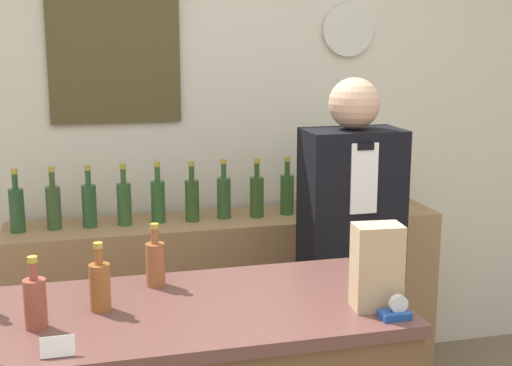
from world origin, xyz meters
TOP-DOWN VIEW (x-y plane):
  - back_wall at (-0.00, 2.00)m, footprint 5.20×0.09m
  - back_shelf at (0.06, 1.75)m, footprint 2.11×0.38m
  - shopkeeper at (0.47, 1.16)m, footprint 0.41×0.26m
  - potted_plant at (0.74, 1.73)m, footprint 0.28×0.28m
  - paper_bag at (0.23, 0.38)m, footprint 0.16×0.11m
  - tape_dispenser at (0.25, 0.28)m, footprint 0.09×0.06m
  - price_card_right at (-0.72, 0.27)m, footprint 0.09×0.02m
  - counter_bottle_1 at (-0.78, 0.48)m, footprint 0.07×0.07m
  - counter_bottle_2 at (-0.60, 0.57)m, footprint 0.07×0.07m
  - counter_bottle_3 at (-0.41, 0.75)m, footprint 0.07×0.07m
  - shelf_bottle_0 at (-0.92, 1.75)m, footprint 0.07×0.07m
  - shelf_bottle_1 at (-0.76, 1.76)m, footprint 0.07×0.07m
  - shelf_bottle_2 at (-0.60, 1.75)m, footprint 0.07×0.07m
  - shelf_bottle_3 at (-0.44, 1.75)m, footprint 0.07×0.07m
  - shelf_bottle_4 at (-0.28, 1.76)m, footprint 0.07×0.07m
  - shelf_bottle_5 at (-0.12, 1.74)m, footprint 0.07×0.07m
  - shelf_bottle_6 at (0.04, 1.76)m, footprint 0.07×0.07m
  - shelf_bottle_7 at (0.20, 1.74)m, footprint 0.07×0.07m
  - shelf_bottle_8 at (0.36, 1.75)m, footprint 0.07×0.07m
  - shelf_bottle_9 at (0.52, 1.76)m, footprint 0.07×0.07m

SIDE VIEW (x-z plane):
  - back_shelf at x=0.06m, z-range 0.00..0.90m
  - shopkeeper at x=0.47m, z-range 0.00..1.61m
  - tape_dispenser at x=0.25m, z-range 0.94..1.01m
  - price_card_right at x=-0.72m, z-range 0.95..1.01m
  - shelf_bottle_0 at x=-0.92m, z-range 0.87..1.16m
  - shelf_bottle_1 at x=-0.76m, z-range 0.87..1.16m
  - shelf_bottle_2 at x=-0.60m, z-range 0.87..1.16m
  - shelf_bottle_3 at x=-0.44m, z-range 0.87..1.16m
  - shelf_bottle_4 at x=-0.28m, z-range 0.87..1.16m
  - shelf_bottle_5 at x=-0.12m, z-range 0.87..1.16m
  - shelf_bottle_6 at x=0.04m, z-range 0.87..1.16m
  - shelf_bottle_7 at x=0.20m, z-range 0.87..1.16m
  - shelf_bottle_8 at x=0.36m, z-range 0.87..1.16m
  - shelf_bottle_9 at x=0.52m, z-range 0.87..1.16m
  - counter_bottle_1 at x=-0.78m, z-range 0.93..1.14m
  - counter_bottle_2 at x=-0.60m, z-range 0.93..1.14m
  - counter_bottle_3 at x=-0.41m, z-range 0.93..1.14m
  - paper_bag at x=0.23m, z-range 0.95..1.22m
  - potted_plant at x=0.74m, z-range 0.93..1.28m
  - back_wall at x=0.00m, z-range 0.00..2.70m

